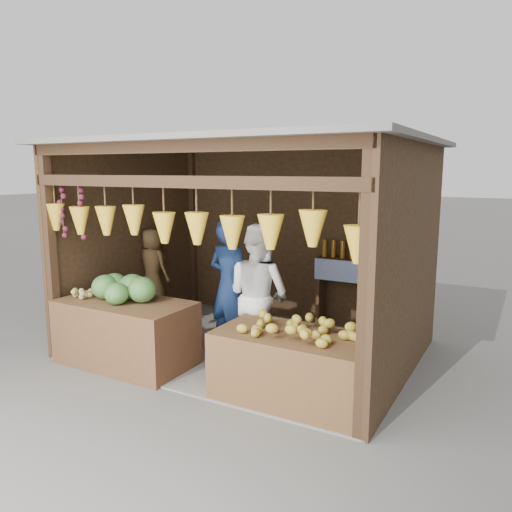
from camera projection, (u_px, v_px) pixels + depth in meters
The scene contains 12 objects.
ground at pixel (250, 349), 6.53m from camera, with size 80.00×80.00×0.00m, color #514F49.
stall_structure at pixel (246, 223), 6.22m from camera, with size 4.30×3.30×2.66m.
back_shelf at pixel (360, 274), 6.98m from camera, with size 1.25×0.32×1.32m.
counter_left at pixel (126, 333), 5.98m from camera, with size 1.63×0.85×0.77m, color #462817.
counter_right at pixel (296, 368), 5.01m from camera, with size 1.62×0.85×0.70m, color #523A1B.
stool at pixel (154, 314), 7.56m from camera, with size 0.34×0.34×0.32m, color black.
man_standing at pixel (230, 286), 6.33m from camera, with size 0.63×0.41×1.73m, color #132348.
woman_standing at pixel (259, 295), 5.89m from camera, with size 0.83×0.65×1.71m, color white.
vendor_seated at pixel (153, 266), 7.44m from camera, with size 0.56×0.36×1.14m, color brown.
melon_pile at pixel (122, 287), 5.94m from camera, with size 1.00×0.50×0.32m, color #144C16, non-canonical shape.
tanfruit_pile at pixel (86, 292), 6.12m from camera, with size 0.34×0.40×0.13m, color #A3824B, non-canonical shape.
mango_pile at pixel (301, 326), 4.86m from camera, with size 1.40×0.64×0.22m, color #C8741A, non-canonical shape.
Camera 1 is at (3.10, -5.39, 2.32)m, focal length 35.00 mm.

